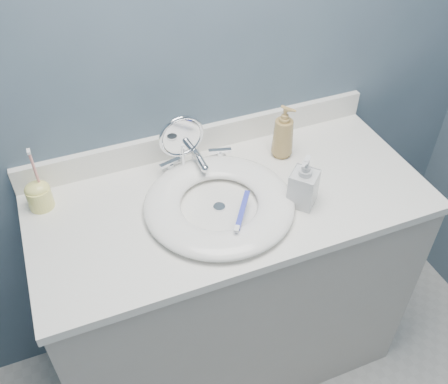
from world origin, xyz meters
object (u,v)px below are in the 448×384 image
makeup_mirror (182,143)px  soap_bottle_clear (304,181)px  toothbrush_holder (39,194)px  soap_bottle_amber (283,132)px

makeup_mirror → soap_bottle_clear: 0.39m
soap_bottle_clear → toothbrush_holder: (-0.73, 0.27, -0.04)m
soap_bottle_amber → makeup_mirror: bearing=140.2°
soap_bottle_clear → toothbrush_holder: toothbrush_holder is taller
soap_bottle_clear → toothbrush_holder: 0.78m
soap_bottle_clear → toothbrush_holder: bearing=-153.4°
soap_bottle_amber → soap_bottle_clear: 0.24m
makeup_mirror → soap_bottle_clear: (0.29, -0.27, -0.03)m
soap_bottle_amber → toothbrush_holder: bearing=142.7°
soap_bottle_amber → soap_bottle_clear: (-0.05, -0.23, -0.01)m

